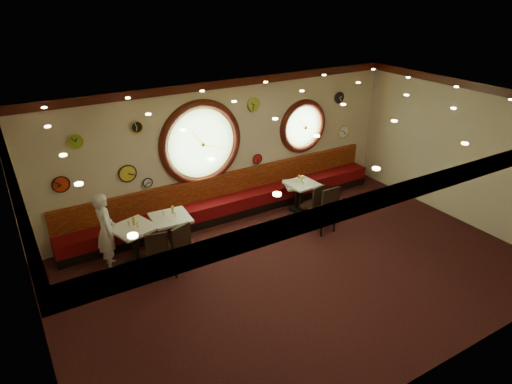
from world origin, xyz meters
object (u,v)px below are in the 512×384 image
at_px(condiment_c_salt, 297,181).
at_px(condiment_b_bottle, 172,210).
at_px(chair_a, 157,251).
at_px(waiter, 106,231).
at_px(condiment_d_pepper, 299,183).
at_px(condiment_b_salt, 163,214).
at_px(table_c, 301,194).
at_px(condiment_a_salt, 129,224).
at_px(table_b, 172,230).
at_px(condiment_d_salt, 295,181).
at_px(condiment_a_bottle, 134,221).
at_px(condiment_c_pepper, 303,183).
at_px(condiment_c_bottle, 302,179).
at_px(chair_b, 178,246).
at_px(chair_c, 315,202).
at_px(table_d, 297,193).
at_px(table_a, 135,240).
at_px(condiment_d_bottle, 299,178).
at_px(condiment_b_pepper, 175,215).
at_px(chair_d, 327,207).
at_px(condiment_a_pepper, 137,225).

xyz_separation_m(condiment_c_salt, condiment_b_bottle, (-3.18, -0.10, 0.11)).
xyz_separation_m(chair_a, waiter, (-0.70, 0.79, 0.24)).
relative_size(condiment_c_salt, condiment_d_pepper, 1.02).
bearing_deg(condiment_b_salt, chair_a, -120.17).
height_order(table_c, condiment_a_salt, condiment_a_salt).
bearing_deg(table_b, condiment_d_salt, 5.59).
relative_size(chair_a, condiment_a_bottle, 3.93).
bearing_deg(condiment_a_bottle, condiment_c_pepper, -0.23).
bearing_deg(condiment_c_bottle, table_c, -125.53).
distance_m(chair_b, condiment_a_salt, 1.09).
bearing_deg(condiment_d_pepper, table_b, -176.54).
bearing_deg(condiment_c_pepper, chair_c, -96.18).
relative_size(condiment_d_pepper, condiment_c_bottle, 0.56).
relative_size(condiment_a_salt, condiment_b_salt, 0.86).
height_order(table_c, table_d, table_c).
relative_size(chair_a, chair_c, 1.03).
distance_m(chair_b, condiment_c_bottle, 3.70).
xyz_separation_m(table_a, chair_b, (0.61, -0.75, 0.09)).
bearing_deg(condiment_d_pepper, condiment_a_bottle, -177.79).
height_order(chair_a, condiment_b_bottle, condiment_b_bottle).
relative_size(condiment_c_pepper, condiment_a_bottle, 0.66).
bearing_deg(condiment_d_bottle, condiment_b_pepper, -172.94).
xyz_separation_m(chair_a, chair_b, (0.39, -0.11, 0.05)).
distance_m(condiment_d_salt, condiment_c_bottle, 0.20).
bearing_deg(condiment_a_salt, table_a, -53.23).
xyz_separation_m(table_c, condiment_a_bottle, (-4.09, -0.07, 0.42)).
distance_m(table_b, condiment_c_bottle, 3.42).
relative_size(condiment_d_pepper, waiter, 0.05).
height_order(chair_b, condiment_a_bottle, chair_b).
bearing_deg(condiment_c_bottle, waiter, -179.29).
bearing_deg(condiment_c_salt, condiment_d_bottle, 40.56).
bearing_deg(table_b, condiment_a_salt, 176.73).
bearing_deg(condiment_d_salt, chair_b, -162.40).
bearing_deg(table_b, condiment_b_bottle, 51.30).
bearing_deg(chair_c, condiment_d_pepper, 72.36).
height_order(chair_d, condiment_d_pepper, chair_d).
height_order(condiment_a_bottle, condiment_c_bottle, condiment_a_bottle).
xyz_separation_m(condiment_a_bottle, waiter, (-0.52, 0.08, -0.10)).
bearing_deg(table_c, condiment_a_pepper, -177.02).
relative_size(table_d, condiment_d_bottle, 5.03).
height_order(condiment_a_bottle, waiter, waiter).
bearing_deg(condiment_a_salt, table_c, 0.92).
bearing_deg(condiment_c_salt, condiment_a_salt, -177.67).
distance_m(condiment_b_pepper, condiment_a_bottle, 0.82).
bearing_deg(condiment_a_salt, table_b, -3.27).
height_order(condiment_d_salt, condiment_b_pepper, condiment_b_pepper).
height_order(condiment_b_salt, condiment_c_salt, condiment_b_salt).
bearing_deg(condiment_c_salt, condiment_c_bottle, -15.69).
height_order(condiment_c_pepper, condiment_d_bottle, condiment_c_pepper).
relative_size(chair_b, condiment_c_pepper, 6.51).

